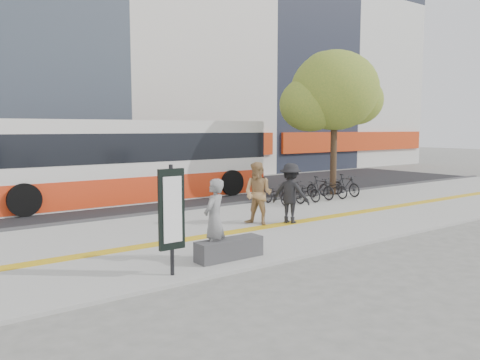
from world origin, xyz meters
TOP-DOWN VIEW (x-y plane):
  - ground at (0.00, 0.00)m, footprint 120.00×120.00m
  - sidewalk at (0.00, 1.50)m, footprint 40.00×7.00m
  - tactile_strip at (0.00, 1.00)m, footprint 40.00×0.45m
  - street at (0.00, 9.00)m, footprint 40.00×8.00m
  - curb at (0.00, 5.00)m, footprint 40.00×0.25m
  - bench at (-2.60, -1.20)m, footprint 1.60×0.45m
  - signboard at (-4.20, -1.51)m, footprint 0.55×0.10m
  - street_tree at (7.18, 4.82)m, footprint 4.40×3.80m
  - bus at (-0.73, 8.50)m, footprint 12.13×2.88m
  - bicycle_row at (5.24, 4.00)m, footprint 4.44×1.60m
  - seated_woman at (-2.89, -1.04)m, footprint 0.78×0.70m
  - pedestrian_tan at (0.32, 1.41)m, footprint 1.02×1.12m
  - pedestrian_dark at (1.30, 1.03)m, footprint 1.14×1.37m

SIDE VIEW (x-z plane):
  - ground at x=0.00m, z-range 0.00..0.00m
  - street at x=0.00m, z-range 0.00..0.06m
  - sidewalk at x=0.00m, z-range 0.00..0.08m
  - curb at x=0.00m, z-range 0.00..0.14m
  - tactile_strip at x=0.00m, z-range 0.08..0.09m
  - bench at x=-2.60m, z-range 0.08..0.53m
  - bicycle_row at x=5.24m, z-range 0.06..0.98m
  - seated_woman at x=-2.89m, z-range 0.08..1.88m
  - pedestrian_dark at x=1.30m, z-range 0.08..1.92m
  - pedestrian_tan at x=0.32m, z-range 0.08..1.97m
  - signboard at x=-4.20m, z-range 0.27..2.47m
  - bus at x=-0.73m, z-range -0.04..3.19m
  - street_tree at x=7.18m, z-range 1.36..7.67m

